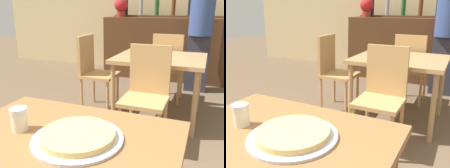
% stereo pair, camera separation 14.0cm
% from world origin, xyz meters
% --- Properties ---
extents(dining_table_near, '(0.95, 0.85, 0.73)m').
position_xyz_m(dining_table_near, '(0.00, 0.00, 0.65)').
color(dining_table_near, brown).
rests_on(dining_table_near, ground_plane).
extents(dining_table_far, '(0.96, 0.82, 0.72)m').
position_xyz_m(dining_table_far, '(0.03, 2.01, 0.64)').
color(dining_table_far, '#A87F51').
rests_on(dining_table_far, ground_plane).
extents(bar_counter, '(2.60, 0.56, 1.07)m').
position_xyz_m(bar_counter, '(0.00, 3.80, 0.53)').
color(bar_counter, '#4C2D19').
rests_on(bar_counter, ground_plane).
extents(bar_back_shelf, '(2.39, 0.24, 0.34)m').
position_xyz_m(bar_back_shelf, '(-0.00, 3.94, 1.15)').
color(bar_back_shelf, '#4C2D19').
rests_on(bar_back_shelf, bar_counter).
extents(chair_far_side_front, '(0.40, 0.40, 0.92)m').
position_xyz_m(chair_far_side_front, '(0.03, 1.43, 0.53)').
color(chair_far_side_front, tan).
rests_on(chair_far_side_front, ground_plane).
extents(chair_far_side_back, '(0.40, 0.40, 0.92)m').
position_xyz_m(chair_far_side_back, '(0.03, 2.59, 0.53)').
color(chair_far_side_back, tan).
rests_on(chair_far_side_back, ground_plane).
extents(chair_far_side_left, '(0.40, 0.40, 0.92)m').
position_xyz_m(chair_far_side_left, '(-0.78, 2.01, 0.53)').
color(chair_far_side_left, tan).
rests_on(chair_far_side_left, ground_plane).
extents(pizza_tray, '(0.37, 0.37, 0.04)m').
position_xyz_m(pizza_tray, '(0.07, 0.09, 0.75)').
color(pizza_tray, '#B7B7BC').
rests_on(pizza_tray, dining_table_near).
extents(cheese_shaker, '(0.07, 0.07, 0.10)m').
position_xyz_m(cheese_shaker, '(-0.21, 0.08, 0.78)').
color(cheese_shaker, beige).
rests_on(cheese_shaker, dining_table_near).
extents(person_standing, '(0.34, 0.34, 1.77)m').
position_xyz_m(person_standing, '(0.37, 3.22, 0.96)').
color(person_standing, '#2D2D38').
rests_on(person_standing, ground_plane).
extents(potted_plant, '(0.24, 0.24, 0.33)m').
position_xyz_m(potted_plant, '(-1.05, 3.75, 1.25)').
color(potted_plant, maroon).
rests_on(potted_plant, bar_counter).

